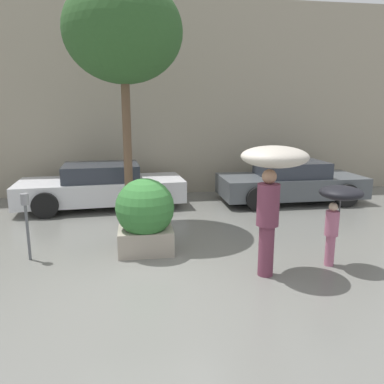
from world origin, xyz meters
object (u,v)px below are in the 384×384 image
(planter_box, at_px, (145,215))
(parked_car_near, at_px, (102,186))
(person_child, at_px, (339,203))
(parked_car_far, at_px, (290,182))
(street_tree, at_px, (123,33))
(parking_meter, at_px, (26,213))
(person_adult, at_px, (273,174))

(planter_box, bearing_deg, parked_car_near, 106.56)
(person_child, relative_size, parked_car_far, 0.34)
(street_tree, bearing_deg, planter_box, -79.53)
(parked_car_near, height_order, parking_meter, parking_meter)
(person_child, bearing_deg, parking_meter, -154.05)
(person_adult, relative_size, street_tree, 0.39)
(person_child, xyz_separation_m, parking_meter, (-5.29, 1.07, -0.24))
(parked_car_far, distance_m, street_tree, 6.22)
(person_adult, distance_m, parking_meter, 4.31)
(person_adult, xyz_separation_m, person_child, (1.21, 0.09, -0.53))
(person_child, relative_size, parked_car_near, 0.31)
(planter_box, xyz_separation_m, parked_car_far, (4.36, 3.53, -0.17))
(street_tree, height_order, parking_meter, street_tree)
(parked_car_near, xyz_separation_m, street_tree, (0.79, -2.00, 3.67))
(person_child, bearing_deg, street_tree, 178.35)
(parked_car_far, bearing_deg, parking_meter, 118.90)
(planter_box, bearing_deg, person_adult, -31.80)
(parked_car_far, bearing_deg, street_tree, 110.96)
(person_adult, distance_m, person_child, 1.33)
(person_adult, distance_m, street_tree, 4.54)
(parking_meter, bearing_deg, person_child, -11.44)
(parked_car_far, xyz_separation_m, street_tree, (-4.68, -1.82, 3.67))
(person_child, bearing_deg, planter_box, -162.25)
(planter_box, distance_m, parked_car_far, 5.61)
(parked_car_near, relative_size, parking_meter, 3.75)
(planter_box, height_order, person_child, planter_box)
(parking_meter, bearing_deg, parked_car_near, 75.46)
(planter_box, relative_size, parking_meter, 1.16)
(parked_car_near, relative_size, parked_car_far, 1.11)
(parked_car_far, relative_size, parking_meter, 3.39)
(person_adult, bearing_deg, parking_meter, 119.54)
(parked_car_far, bearing_deg, person_adult, 153.23)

